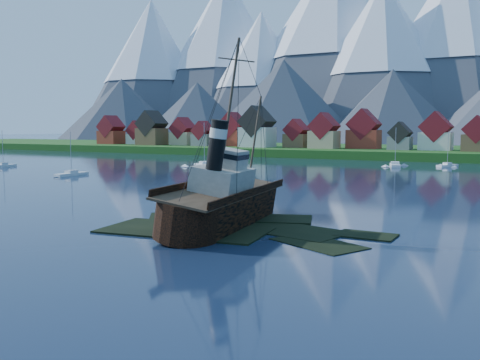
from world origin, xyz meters
The scene contains 11 objects.
ground centered at (0.00, 0.00, 0.00)m, with size 1400.00×1400.00×0.00m, color #16243E.
shoal centered at (1.78, 2.15, -0.35)m, with size 31.71×21.24×1.14m.
shore_bank centered at (0.00, 170.00, 0.00)m, with size 600.00×80.00×3.20m, color #163F12.
seawall centered at (0.00, 132.00, 0.00)m, with size 600.00×2.50×2.00m, color #3F3D38.
town centered at (-33.12, 152.18, 8.99)m, with size 250.96×16.69×17.30m.
tugboat_wreck centered at (-1.19, 4.12, 2.77)m, with size 6.44×27.73×21.97m.
sailboat_a centered at (-64.49, 40.09, 0.24)m, with size 2.23×8.75×10.67m.
sailboat_b centered at (-102.04, 50.28, 0.25)m, with size 1.91×7.45×10.78m.
sailboat_c centered at (-52.21, 78.07, 0.30)m, with size 9.74×8.11×13.16m.
sailboat_e centered at (-5.45, 106.68, 0.25)m, with size 5.27×10.35×11.66m.
sailboat_f centered at (7.96, 112.23, 0.24)m, with size 5.23×7.52×10.53m.
Camera 1 is at (30.09, -49.07, 11.24)m, focal length 40.00 mm.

